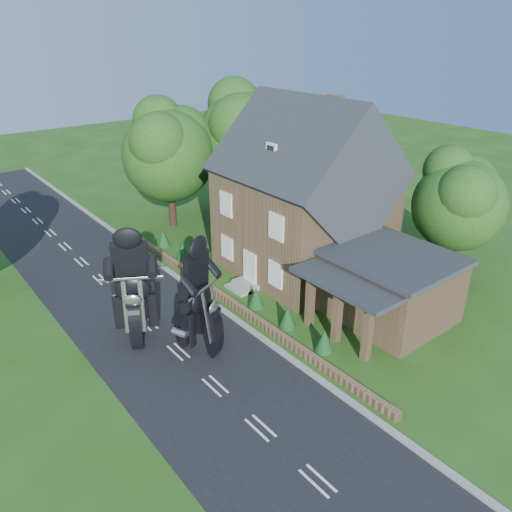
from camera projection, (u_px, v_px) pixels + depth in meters
ground at (215, 386)px, 20.62m from camera, size 120.00×120.00×0.00m
road at (215, 386)px, 20.61m from camera, size 7.00×80.00×0.02m
kerb at (282, 352)px, 22.64m from camera, size 0.30×80.00×0.12m
garden_wall at (230, 301)px, 26.50m from camera, size 0.30×22.00×0.40m
house at (305, 199)px, 28.91m from camera, size 9.54×8.64×10.24m
annex at (387, 285)px, 24.82m from camera, size 7.05×5.94×3.44m
tree_annex_side at (462, 196)px, 28.29m from camera, size 5.64×5.20×7.48m
tree_house_right at (345, 159)px, 33.86m from camera, size 6.51×6.00×8.40m
tree_behind_house at (249, 131)px, 37.39m from camera, size 7.81×7.20×10.08m
tree_behind_left at (172, 147)px, 34.93m from camera, size 6.94×6.40×9.16m
shrub_a at (324, 340)px, 22.64m from camera, size 0.90×0.90×1.10m
shrub_b at (287, 317)px, 24.42m from camera, size 0.90×0.90×1.10m
shrub_c at (256, 297)px, 26.20m from camera, size 0.90×0.90×1.10m
shrub_d at (204, 264)px, 29.75m from camera, size 0.90×0.90×1.10m
shrub_e at (183, 251)px, 31.53m from camera, size 0.90×0.90×1.10m
shrub_f at (163, 238)px, 33.31m from camera, size 0.90×0.90×1.10m
motorcycle_lead at (199, 335)px, 22.49m from camera, size 1.18×1.87×1.71m
motorcycle_follow at (138, 323)px, 23.34m from camera, size 1.34×1.84×1.73m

